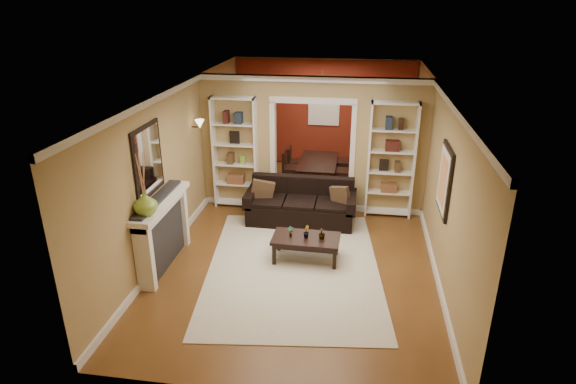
% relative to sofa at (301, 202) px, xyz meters
% --- Properties ---
extents(floor, '(8.00, 8.00, 0.00)m').
position_rel_sofa_xyz_m(floor, '(0.13, -0.45, -0.41)').
color(floor, brown).
rests_on(floor, ground).
extents(ceiling, '(8.00, 8.00, 0.00)m').
position_rel_sofa_xyz_m(ceiling, '(0.13, -0.45, 2.29)').
color(ceiling, white).
rests_on(ceiling, ground).
extents(wall_back, '(8.00, 0.00, 8.00)m').
position_rel_sofa_xyz_m(wall_back, '(0.13, 3.55, 0.94)').
color(wall_back, tan).
rests_on(wall_back, ground).
extents(wall_front, '(8.00, 0.00, 8.00)m').
position_rel_sofa_xyz_m(wall_front, '(0.13, -4.45, 0.94)').
color(wall_front, tan).
rests_on(wall_front, ground).
extents(wall_left, '(0.00, 8.00, 8.00)m').
position_rel_sofa_xyz_m(wall_left, '(-2.12, -0.45, 0.94)').
color(wall_left, tan).
rests_on(wall_left, ground).
extents(wall_right, '(0.00, 8.00, 8.00)m').
position_rel_sofa_xyz_m(wall_right, '(2.38, -0.45, 0.94)').
color(wall_right, tan).
rests_on(wall_right, ground).
extents(partition_wall, '(4.50, 0.15, 2.70)m').
position_rel_sofa_xyz_m(partition_wall, '(0.13, 0.75, 0.94)').
color(partition_wall, tan).
rests_on(partition_wall, floor).
extents(red_back_panel, '(4.44, 0.04, 2.64)m').
position_rel_sofa_xyz_m(red_back_panel, '(0.13, 3.52, 0.91)').
color(red_back_panel, maroon).
rests_on(red_back_panel, floor).
extents(dining_window, '(0.78, 0.03, 0.98)m').
position_rel_sofa_xyz_m(dining_window, '(0.13, 3.48, 1.14)').
color(dining_window, '#8CA5CC').
rests_on(dining_window, wall_back).
extents(area_rug, '(3.17, 4.13, 0.01)m').
position_rel_sofa_xyz_m(area_rug, '(0.10, -1.71, -0.41)').
color(area_rug, beige).
rests_on(area_rug, floor).
extents(sofa, '(2.12, 0.91, 0.83)m').
position_rel_sofa_xyz_m(sofa, '(0.00, 0.00, 0.00)').
color(sofa, black).
rests_on(sofa, floor).
extents(pillow_left, '(0.45, 0.22, 0.43)m').
position_rel_sofa_xyz_m(pillow_left, '(-0.75, -0.02, 0.21)').
color(pillow_left, brown).
rests_on(pillow_left, sofa).
extents(pillow_right, '(0.38, 0.26, 0.37)m').
position_rel_sofa_xyz_m(pillow_right, '(0.75, -0.02, 0.18)').
color(pillow_right, brown).
rests_on(pillow_right, sofa).
extents(coffee_table, '(1.12, 0.63, 0.42)m').
position_rel_sofa_xyz_m(coffee_table, '(0.27, -1.44, -0.20)').
color(coffee_table, black).
rests_on(coffee_table, floor).
extents(plant_left, '(0.11, 0.10, 0.18)m').
position_rel_sofa_xyz_m(plant_left, '(0.01, -1.44, 0.10)').
color(plant_left, '#336626').
rests_on(plant_left, coffee_table).
extents(plant_center, '(0.10, 0.12, 0.21)m').
position_rel_sofa_xyz_m(plant_center, '(0.27, -1.44, 0.11)').
color(plant_center, '#336626').
rests_on(plant_center, coffee_table).
extents(plant_right, '(0.15, 0.15, 0.19)m').
position_rel_sofa_xyz_m(plant_right, '(0.53, -1.44, 0.10)').
color(plant_right, '#336626').
rests_on(plant_right, coffee_table).
extents(bookshelf_left, '(0.90, 0.30, 2.30)m').
position_rel_sofa_xyz_m(bookshelf_left, '(-1.42, 0.58, 0.74)').
color(bookshelf_left, white).
rests_on(bookshelf_left, floor).
extents(bookshelf_right, '(0.90, 0.30, 2.30)m').
position_rel_sofa_xyz_m(bookshelf_right, '(1.68, 0.58, 0.74)').
color(bookshelf_right, white).
rests_on(bookshelf_right, floor).
extents(fireplace, '(0.32, 1.70, 1.16)m').
position_rel_sofa_xyz_m(fireplace, '(-1.96, -1.95, 0.17)').
color(fireplace, white).
rests_on(fireplace, floor).
extents(vase, '(0.39, 0.39, 0.36)m').
position_rel_sofa_xyz_m(vase, '(-1.96, -2.48, 0.93)').
color(vase, '#7FA936').
rests_on(vase, fireplace).
extents(mirror, '(0.03, 0.95, 1.10)m').
position_rel_sofa_xyz_m(mirror, '(-2.10, -1.95, 1.39)').
color(mirror, silver).
rests_on(mirror, wall_left).
extents(wall_sconce, '(0.18, 0.18, 0.22)m').
position_rel_sofa_xyz_m(wall_sconce, '(-2.02, 0.10, 1.42)').
color(wall_sconce, '#FFE0A5').
rests_on(wall_sconce, wall_left).
extents(framed_art, '(0.04, 0.85, 1.05)m').
position_rel_sofa_xyz_m(framed_art, '(2.34, -1.45, 1.14)').
color(framed_art, black).
rests_on(framed_art, wall_right).
extents(dining_table, '(1.55, 0.86, 0.55)m').
position_rel_sofa_xyz_m(dining_table, '(0.17, 2.16, -0.14)').
color(dining_table, black).
rests_on(dining_table, floor).
extents(dining_chair_nw, '(0.43, 0.43, 0.87)m').
position_rel_sofa_xyz_m(dining_chair_nw, '(-0.38, 1.86, 0.02)').
color(dining_chair_nw, black).
rests_on(dining_chair_nw, floor).
extents(dining_chair_ne, '(0.54, 0.54, 0.84)m').
position_rel_sofa_xyz_m(dining_chair_ne, '(0.72, 1.86, 0.01)').
color(dining_chair_ne, black).
rests_on(dining_chair_ne, floor).
extents(dining_chair_sw, '(0.46, 0.46, 0.76)m').
position_rel_sofa_xyz_m(dining_chair_sw, '(-0.38, 2.46, -0.03)').
color(dining_chair_sw, black).
rests_on(dining_chair_sw, floor).
extents(dining_chair_se, '(0.48, 0.48, 0.90)m').
position_rel_sofa_xyz_m(dining_chair_se, '(0.72, 2.46, 0.04)').
color(dining_chair_se, black).
rests_on(dining_chair_se, floor).
extents(chandelier, '(0.50, 0.50, 0.30)m').
position_rel_sofa_xyz_m(chandelier, '(0.13, 2.25, 1.61)').
color(chandelier, '#342317').
rests_on(chandelier, ceiling).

